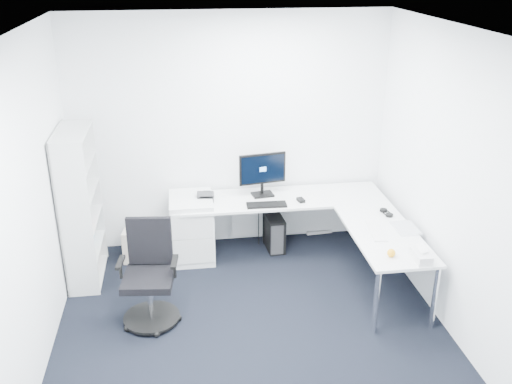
{
  "coord_description": "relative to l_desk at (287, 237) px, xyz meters",
  "views": [
    {
      "loc": [
        -0.58,
        -4.11,
        3.25
      ],
      "look_at": [
        0.15,
        1.05,
        1.05
      ],
      "focal_mm": 40.0,
      "sensor_mm": 36.0,
      "label": 1
    }
  ],
  "objects": [
    {
      "name": "orange_fruit",
      "position": [
        0.73,
        -1.16,
        0.38
      ],
      "size": [
        0.08,
        0.08,
        0.08
      ],
      "primitive_type": "sphere",
      "color": "orange",
      "rests_on": "l_desk"
    },
    {
      "name": "ceiling",
      "position": [
        -0.55,
        -1.4,
        2.36
      ],
      "size": [
        4.2,
        4.2,
        0.0
      ],
      "primitive_type": "plane",
      "color": "white"
    },
    {
      "name": "mouse",
      "position": [
        0.18,
        0.18,
        0.36
      ],
      "size": [
        0.09,
        0.12,
        0.03
      ],
      "primitive_type": "cube",
      "rotation": [
        0.0,
        0.0,
        0.22
      ],
      "color": "black",
      "rests_on": "l_desk"
    },
    {
      "name": "wall_back",
      "position": [
        -0.55,
        0.7,
        1.01
      ],
      "size": [
        3.6,
        0.02,
        2.7
      ],
      "primitive_type": "cube",
      "color": "white",
      "rests_on": "ground"
    },
    {
      "name": "bookshelf",
      "position": [
        -2.17,
        0.05,
        0.48
      ],
      "size": [
        0.32,
        0.82,
        1.64
      ],
      "primitive_type": null,
      "color": "silver",
      "rests_on": "ground"
    },
    {
      "name": "l_desk",
      "position": [
        0.0,
        0.0,
        0.0
      ],
      "size": [
        2.33,
        1.3,
        0.68
      ],
      "primitive_type": null,
      "color": "silver",
      "rests_on": "ground"
    },
    {
      "name": "wall_right",
      "position": [
        1.25,
        -1.4,
        1.01
      ],
      "size": [
        0.02,
        4.2,
        2.7
      ],
      "primitive_type": "cube",
      "color": "white",
      "rests_on": "ground"
    },
    {
      "name": "task_chair",
      "position": [
        -1.48,
        -0.89,
        0.16
      ],
      "size": [
        0.61,
        0.61,
        0.99
      ],
      "primitive_type": null,
      "rotation": [
        0.0,
        0.0,
        -0.11
      ],
      "color": "black",
      "rests_on": "ground"
    },
    {
      "name": "beige_pc_tower",
      "position": [
        -1.71,
        0.41,
        -0.15
      ],
      "size": [
        0.24,
        0.42,
        0.38
      ],
      "primitive_type": "cube",
      "rotation": [
        0.0,
        0.0,
        -0.15
      ],
      "color": "#B9AD9D",
      "rests_on": "ground"
    },
    {
      "name": "power_strip",
      "position": [
        0.54,
        0.69,
        -0.32
      ],
      "size": [
        0.32,
        0.08,
        0.04
      ],
      "primitive_type": "cube",
      "rotation": [
        0.0,
        0.0,
        0.08
      ],
      "color": "silver",
      "rests_on": "ground"
    },
    {
      "name": "black_pc_tower",
      "position": [
        -0.08,
        0.4,
        -0.14
      ],
      "size": [
        0.22,
        0.43,
        0.41
      ],
      "primitive_type": "cube",
      "rotation": [
        0.0,
        0.0,
        0.07
      ],
      "color": "black",
      "rests_on": "ground"
    },
    {
      "name": "headphones",
      "position": [
        1.01,
        -0.27,
        0.36
      ],
      "size": [
        0.14,
        0.2,
        0.05
      ],
      "primitive_type": null,
      "rotation": [
        0.0,
        0.0,
        0.15
      ],
      "color": "black",
      "rests_on": "l_desk"
    },
    {
      "name": "laptop",
      "position": [
        1.08,
        -0.64,
        0.46
      ],
      "size": [
        0.33,
        0.32,
        0.23
      ],
      "primitive_type": null,
      "rotation": [
        0.0,
        0.0,
        0.0
      ],
      "color": "silver",
      "rests_on": "l_desk"
    },
    {
      "name": "white_keyboard",
      "position": [
        0.77,
        -0.65,
        0.35
      ],
      "size": [
        0.19,
        0.47,
        0.02
      ],
      "primitive_type": "cube",
      "rotation": [
        0.0,
        0.0,
        -0.13
      ],
      "color": "silver",
      "rests_on": "l_desk"
    },
    {
      "name": "drawer_pedestal",
      "position": [
        -1.04,
        0.33,
        0.03
      ],
      "size": [
        0.48,
        0.59,
        0.73
      ],
      "primitive_type": "cube",
      "color": "silver",
      "rests_on": "ground"
    },
    {
      "name": "tissue_box",
      "position": [
        0.97,
        -1.26,
        0.38
      ],
      "size": [
        0.13,
        0.25,
        0.09
      ],
      "primitive_type": "cube",
      "rotation": [
        0.0,
        0.0,
        -0.01
      ],
      "color": "silver",
      "rests_on": "l_desk"
    },
    {
      "name": "wall_left",
      "position": [
        -2.35,
        -1.4,
        1.01
      ],
      "size": [
        0.02,
        4.2,
        2.7
      ],
      "primitive_type": "cube",
      "color": "white",
      "rests_on": "ground"
    },
    {
      "name": "ground",
      "position": [
        -0.55,
        -1.4,
        -0.34
      ],
      "size": [
        4.2,
        4.2,
        0.0
      ],
      "primitive_type": "plane",
      "color": "black"
    },
    {
      "name": "black_keyboard",
      "position": [
        -0.22,
        0.12,
        0.35
      ],
      "size": [
        0.44,
        0.17,
        0.02
      ],
      "primitive_type": "cube",
      "rotation": [
        0.0,
        0.0,
        -0.03
      ],
      "color": "black",
      "rests_on": "l_desk"
    },
    {
      "name": "monitor",
      "position": [
        -0.22,
        0.41,
        0.6
      ],
      "size": [
        0.56,
        0.25,
        0.52
      ],
      "primitive_type": null,
      "rotation": [
        0.0,
        0.0,
        0.15
      ],
      "color": "black",
      "rests_on": "l_desk"
    },
    {
      "name": "desk_phone",
      "position": [
        -0.87,
        0.36,
        0.4
      ],
      "size": [
        0.2,
        0.2,
        0.13
      ],
      "primitive_type": null,
      "rotation": [
        0.0,
        0.0,
        -0.12
      ],
      "color": "#2C2C2E",
      "rests_on": "l_desk"
    }
  ]
}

